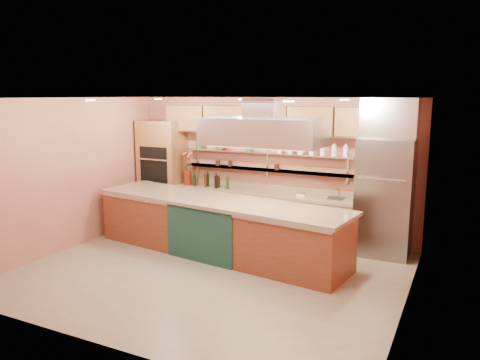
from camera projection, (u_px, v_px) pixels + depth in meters
The scene contains 21 objects.
floor at pixel (210, 273), 7.61m from camera, with size 6.00×5.00×0.02m, color gray.
ceiling at pixel (208, 98), 7.11m from camera, with size 6.00×5.00×0.02m, color black.
wall_back at pixel (270, 167), 9.56m from camera, with size 6.00×0.04×2.80m, color #AD6551.
wall_front at pixel (96, 228), 5.15m from camera, with size 6.00×0.04×2.80m, color #AD6551.
wall_left at pixel (69, 174), 8.66m from camera, with size 0.04×5.00×2.80m, color #AD6551.
wall_right at pixel (410, 208), 6.05m from camera, with size 0.04×5.00×2.80m, color #AD6551.
oven_stack at pixel (163, 172), 10.39m from camera, with size 0.95×0.64×2.30m, color #955F36.
refrigerator at pixel (384, 198), 8.29m from camera, with size 0.95×0.72×2.10m, color slate.
back_counter at pixel (262, 214), 9.49m from camera, with size 3.84×0.64×0.93m, color tan.
wall_shelf_lower at pixel (265, 170), 9.48m from camera, with size 3.60×0.26×0.03m, color silver.
wall_shelf_upper at pixel (265, 153), 9.42m from camera, with size 3.60×0.26×0.03m, color silver.
upper_cabinets at pixel (267, 120), 9.23m from camera, with size 4.60×0.36×0.55m, color #955F36.
range_hood at pixel (264, 132), 7.73m from camera, with size 2.00×1.00×0.45m, color silver.
ceiling_downlights at pixel (214, 100), 7.29m from camera, with size 4.00×2.80×0.02m, color #FFE5A5.
island at pixel (217, 227), 8.43m from camera, with size 4.85×1.05×1.01m, color brown.
flower_vase at pixel (188, 178), 10.08m from camera, with size 0.17×0.17×0.31m, color #62180E.
oil_bottle_cluster at pixel (212, 180), 9.82m from camera, with size 0.92×0.26×0.30m, color black.
kitchen_scale at pixel (301, 194), 8.98m from camera, with size 0.16×0.12×0.09m, color white.
bar_faucet at pixel (339, 193), 8.76m from camera, with size 0.03×0.03×0.20m, color silver.
copper_kettle at pixel (223, 146), 9.83m from camera, with size 0.17×0.17×0.14m, color #D84B32.
green_canister at pixel (249, 147), 9.56m from camera, with size 0.14×0.14×0.17m, color #104B22.
Camera 1 is at (3.63, -6.26, 2.85)m, focal length 35.00 mm.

